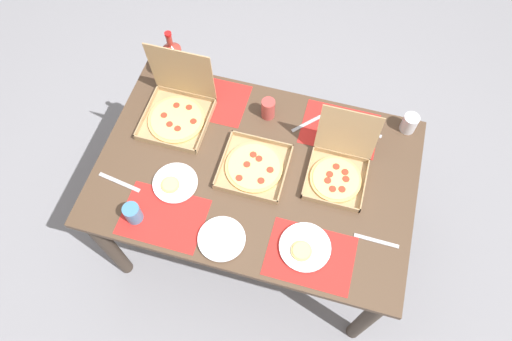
{
  "coord_description": "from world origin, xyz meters",
  "views": [
    {
      "loc": [
        0.27,
        -0.95,
        2.62
      ],
      "look_at": [
        0.0,
        0.0,
        0.78
      ],
      "focal_mm": 32.38,
      "sensor_mm": 36.0,
      "label": 1
    }
  ],
  "objects_px": {
    "plate_far_left": "(175,183)",
    "plate_near_left": "(222,239)",
    "plate_middle": "(305,248)",
    "cup_clear_right": "(268,109)",
    "cup_spare": "(133,213)",
    "cup_red": "(409,123)",
    "pizza_box_edge_far": "(178,109)",
    "soda_bottle": "(174,62)",
    "pizza_box_center": "(338,169)",
    "pizza_box_corner_right": "(254,167)"
  },
  "relations": [
    {
      "from": "cup_red",
      "to": "cup_spare",
      "type": "bearing_deg",
      "value": -144.16
    },
    {
      "from": "cup_spare",
      "to": "cup_red",
      "type": "bearing_deg",
      "value": 35.84
    },
    {
      "from": "soda_bottle",
      "to": "plate_middle",
      "type": "bearing_deg",
      "value": -40.62
    },
    {
      "from": "pizza_box_center",
      "to": "soda_bottle",
      "type": "height_order",
      "value": "soda_bottle"
    },
    {
      "from": "pizza_box_center",
      "to": "plate_middle",
      "type": "relative_size",
      "value": 1.42
    },
    {
      "from": "pizza_box_center",
      "to": "cup_clear_right",
      "type": "xyz_separation_m",
      "value": [
        -0.38,
        0.23,
        0.01
      ]
    },
    {
      "from": "pizza_box_corner_right",
      "to": "pizza_box_center",
      "type": "bearing_deg",
      "value": 11.17
    },
    {
      "from": "soda_bottle",
      "to": "cup_clear_right",
      "type": "height_order",
      "value": "soda_bottle"
    },
    {
      "from": "pizza_box_edge_far",
      "to": "plate_near_left",
      "type": "distance_m",
      "value": 0.68
    },
    {
      "from": "pizza_box_center",
      "to": "soda_bottle",
      "type": "bearing_deg",
      "value": 160.1
    },
    {
      "from": "pizza_box_edge_far",
      "to": "plate_middle",
      "type": "height_order",
      "value": "pizza_box_edge_far"
    },
    {
      "from": "pizza_box_corner_right",
      "to": "cup_clear_right",
      "type": "distance_m",
      "value": 0.31
    },
    {
      "from": "pizza_box_edge_far",
      "to": "cup_spare",
      "type": "xyz_separation_m",
      "value": [
        0.0,
        -0.55,
        -0.01
      ]
    },
    {
      "from": "plate_near_left",
      "to": "pizza_box_corner_right",
      "type": "bearing_deg",
      "value": 84.09
    },
    {
      "from": "pizza_box_edge_far",
      "to": "plate_far_left",
      "type": "bearing_deg",
      "value": -72.59
    },
    {
      "from": "soda_bottle",
      "to": "cup_spare",
      "type": "bearing_deg",
      "value": -83.8
    },
    {
      "from": "plate_far_left",
      "to": "cup_clear_right",
      "type": "xyz_separation_m",
      "value": [
        0.3,
        0.47,
        0.04
      ]
    },
    {
      "from": "cup_clear_right",
      "to": "plate_near_left",
      "type": "bearing_deg",
      "value": -91.99
    },
    {
      "from": "pizza_box_center",
      "to": "soda_bottle",
      "type": "relative_size",
      "value": 0.96
    },
    {
      "from": "pizza_box_edge_far",
      "to": "plate_near_left",
      "type": "height_order",
      "value": "pizza_box_edge_far"
    },
    {
      "from": "plate_near_left",
      "to": "cup_clear_right",
      "type": "bearing_deg",
      "value": 88.01
    },
    {
      "from": "pizza_box_center",
      "to": "plate_middle",
      "type": "bearing_deg",
      "value": -99.41
    },
    {
      "from": "plate_middle",
      "to": "cup_spare",
      "type": "bearing_deg",
      "value": -175.24
    },
    {
      "from": "pizza_box_corner_right",
      "to": "cup_spare",
      "type": "xyz_separation_m",
      "value": [
        -0.43,
        -0.37,
        0.04
      ]
    },
    {
      "from": "pizza_box_edge_far",
      "to": "cup_spare",
      "type": "height_order",
      "value": "pizza_box_edge_far"
    },
    {
      "from": "plate_far_left",
      "to": "plate_near_left",
      "type": "bearing_deg",
      "value": -34.47
    },
    {
      "from": "pizza_box_corner_right",
      "to": "plate_middle",
      "type": "distance_m",
      "value": 0.43
    },
    {
      "from": "plate_far_left",
      "to": "cup_red",
      "type": "relative_size",
      "value": 2.15
    },
    {
      "from": "plate_middle",
      "to": "cup_red",
      "type": "relative_size",
      "value": 2.31
    },
    {
      "from": "plate_far_left",
      "to": "pizza_box_center",
      "type": "bearing_deg",
      "value": 19.68
    },
    {
      "from": "pizza_box_corner_right",
      "to": "plate_near_left",
      "type": "distance_m",
      "value": 0.37
    },
    {
      "from": "pizza_box_center",
      "to": "plate_middle",
      "type": "height_order",
      "value": "pizza_box_center"
    },
    {
      "from": "plate_near_left",
      "to": "cup_spare",
      "type": "xyz_separation_m",
      "value": [
        -0.39,
        -0.0,
        0.04
      ]
    },
    {
      "from": "cup_spare",
      "to": "soda_bottle",
      "type": "bearing_deg",
      "value": 96.2
    },
    {
      "from": "plate_near_left",
      "to": "cup_spare",
      "type": "relative_size",
      "value": 2.14
    },
    {
      "from": "pizza_box_corner_right",
      "to": "plate_middle",
      "type": "height_order",
      "value": "pizza_box_corner_right"
    },
    {
      "from": "pizza_box_center",
      "to": "cup_spare",
      "type": "height_order",
      "value": "pizza_box_center"
    },
    {
      "from": "pizza_box_center",
      "to": "cup_red",
      "type": "height_order",
      "value": "pizza_box_center"
    },
    {
      "from": "plate_middle",
      "to": "cup_clear_right",
      "type": "height_order",
      "value": "cup_clear_right"
    },
    {
      "from": "pizza_box_center",
      "to": "plate_near_left",
      "type": "bearing_deg",
      "value": -132.85
    },
    {
      "from": "pizza_box_edge_far",
      "to": "cup_red",
      "type": "xyz_separation_m",
      "value": [
        1.07,
        0.22,
        -0.01
      ]
    },
    {
      "from": "plate_middle",
      "to": "cup_spare",
      "type": "xyz_separation_m",
      "value": [
        -0.73,
        -0.06,
        0.04
      ]
    },
    {
      "from": "pizza_box_edge_far",
      "to": "pizza_box_center",
      "type": "distance_m",
      "value": 0.81
    },
    {
      "from": "pizza_box_center",
      "to": "plate_middle",
      "type": "xyz_separation_m",
      "value": [
        -0.06,
        -0.38,
        -0.04
      ]
    },
    {
      "from": "cup_clear_right",
      "to": "cup_spare",
      "type": "height_order",
      "value": "cup_clear_right"
    },
    {
      "from": "plate_middle",
      "to": "cup_clear_right",
      "type": "relative_size",
      "value": 2.02
    },
    {
      "from": "pizza_box_center",
      "to": "plate_far_left",
      "type": "relative_size",
      "value": 1.53
    },
    {
      "from": "cup_red",
      "to": "pizza_box_edge_far",
      "type": "bearing_deg",
      "value": -168.39
    },
    {
      "from": "pizza_box_edge_far",
      "to": "soda_bottle",
      "type": "distance_m",
      "value": 0.24
    },
    {
      "from": "cup_clear_right",
      "to": "pizza_box_edge_far",
      "type": "bearing_deg",
      "value": -164.15
    }
  ]
}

